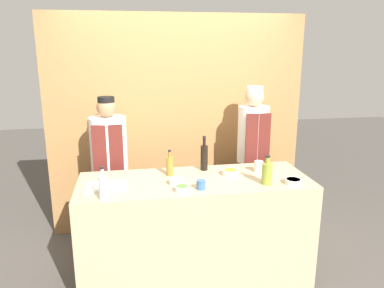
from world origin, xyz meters
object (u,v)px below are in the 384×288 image
at_px(cup_cream, 259,166).
at_px(sauce_bowl_green, 182,188).
at_px(bottle_oil, 267,173).
at_px(chef_left, 110,169).
at_px(chef_right, 252,157).
at_px(bottle_vinegar, 170,165).
at_px(bottle_soy, 204,157).
at_px(sauce_bowl_white, 176,181).
at_px(cutting_board, 106,186).
at_px(bottle_clear, 103,187).
at_px(sauce_bowl_yellow, 231,172).
at_px(sauce_bowl_orange, 293,181).
at_px(cup_blue, 201,185).

bearing_deg(cup_cream, sauce_bowl_green, -155.01).
relative_size(bottle_oil, chef_left, 0.16).
bearing_deg(chef_right, bottle_oil, -101.34).
bearing_deg(bottle_vinegar, bottle_soy, 15.96).
height_order(bottle_oil, cup_cream, bottle_oil).
xyz_separation_m(bottle_oil, chef_left, (-1.32, 0.88, -0.18)).
height_order(bottle_soy, chef_right, chef_right).
distance_m(sauce_bowl_white, cutting_board, 0.57).
height_order(cutting_board, chef_right, chef_right).
relative_size(sauce_bowl_white, sauce_bowl_green, 1.01).
distance_m(bottle_oil, bottle_soy, 0.63).
height_order(bottle_oil, chef_right, chef_right).
bearing_deg(bottle_clear, bottle_soy, 31.50).
distance_m(cup_cream, chef_left, 1.48).
bearing_deg(bottle_soy, sauce_bowl_green, -119.63).
xyz_separation_m(sauce_bowl_yellow, bottle_vinegar, (-0.53, 0.08, 0.06)).
height_order(sauce_bowl_orange, cup_cream, cup_cream).
bearing_deg(bottle_vinegar, sauce_bowl_yellow, -8.66).
height_order(sauce_bowl_yellow, cup_cream, cup_cream).
bearing_deg(sauce_bowl_green, bottle_soy, 60.37).
height_order(sauce_bowl_orange, cutting_board, sauce_bowl_orange).
height_order(bottle_vinegar, cup_blue, bottle_vinegar).
bearing_deg(bottle_oil, sauce_bowl_green, -176.64).
bearing_deg(bottle_oil, chef_left, 146.16).
bearing_deg(sauce_bowl_green, cup_cream, 24.99).
distance_m(sauce_bowl_yellow, sauce_bowl_green, 0.58).
xyz_separation_m(sauce_bowl_white, chef_right, (0.92, 0.76, -0.06)).
xyz_separation_m(sauce_bowl_orange, cup_blue, (-0.78, 0.01, 0.01)).
xyz_separation_m(cutting_board, bottle_soy, (0.88, 0.30, 0.12)).
height_order(bottle_vinegar, bottle_clear, bottle_clear).
height_order(sauce_bowl_yellow, sauce_bowl_orange, sauce_bowl_yellow).
height_order(sauce_bowl_yellow, bottle_soy, bottle_soy).
relative_size(sauce_bowl_orange, chef_left, 0.09).
distance_m(sauce_bowl_orange, bottle_oil, 0.24).
height_order(sauce_bowl_yellow, bottle_oil, bottle_oil).
xyz_separation_m(cutting_board, chef_right, (1.49, 0.73, -0.04)).
relative_size(cup_blue, cup_cream, 0.75).
height_order(chef_left, chef_right, chef_right).
distance_m(sauce_bowl_orange, cup_cream, 0.39).
bearing_deg(chef_left, cup_cream, -22.81).
height_order(cup_blue, chef_left, chef_left).
relative_size(bottle_soy, cup_blue, 4.28).
height_order(cutting_board, cup_cream, cup_cream).
relative_size(bottle_vinegar, bottle_soy, 0.72).
bearing_deg(cutting_board, sauce_bowl_green, -18.05).
bearing_deg(cup_cream, bottle_vinegar, 176.99).
height_order(sauce_bowl_yellow, bottle_clear, bottle_clear).
bearing_deg(bottle_vinegar, cup_cream, -3.01).
height_order(cutting_board, bottle_vinegar, bottle_vinegar).
bearing_deg(cup_cream, sauce_bowl_yellow, -171.97).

